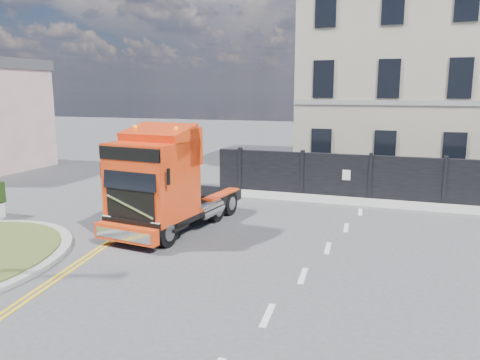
% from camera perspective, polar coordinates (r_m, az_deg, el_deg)
% --- Properties ---
extents(ground, '(120.00, 120.00, 0.00)m').
position_cam_1_polar(ground, '(13.73, -4.32, -9.46)').
color(ground, '#424244').
rests_on(ground, ground).
extents(hoarding_fence, '(18.80, 0.25, 2.00)m').
position_cam_1_polar(hoarding_fence, '(21.20, 22.45, -0.19)').
color(hoarding_fence, black).
rests_on(hoarding_fence, ground).
extents(georgian_building, '(12.30, 10.30, 12.80)m').
position_cam_1_polar(georgian_building, '(28.34, 21.16, 12.20)').
color(georgian_building, '#B7A991').
rests_on(georgian_building, ground).
extents(pavement_far, '(20.00, 1.60, 0.12)m').
position_cam_1_polar(pavement_far, '(20.48, 20.86, -3.13)').
color(pavement_far, gray).
rests_on(pavement_far, ground).
extents(truck, '(2.91, 6.16, 3.56)m').
position_cam_1_polar(truck, '(15.92, -9.36, -0.75)').
color(truck, black).
rests_on(truck, ground).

